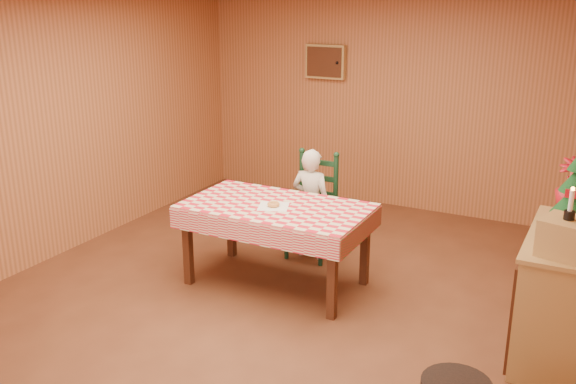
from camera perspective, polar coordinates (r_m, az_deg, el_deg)
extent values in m
plane|color=brown|center=(5.69, -0.94, -9.70)|extent=(6.00, 6.00, 0.00)
cube|color=#AC683E|center=(7.94, 9.47, 7.85)|extent=(5.00, 0.10, 2.60)
cube|color=#AC683E|center=(6.76, -20.07, 5.34)|extent=(0.10, 6.00, 2.60)
cube|color=tan|center=(8.14, 3.36, 11.49)|extent=(0.52, 0.08, 0.42)
cube|color=#482313|center=(8.10, 3.23, 11.47)|extent=(0.46, 0.02, 0.36)
sphere|color=black|center=(8.02, 4.38, 11.38)|extent=(0.04, 0.04, 0.04)
cube|color=#482313|center=(5.74, -1.06, -1.63)|extent=(1.60, 0.90, 0.06)
cube|color=#482313|center=(5.95, -8.88, -5.01)|extent=(0.07, 0.07, 0.69)
cube|color=#482313|center=(5.29, 3.96, -7.84)|extent=(0.07, 0.07, 0.69)
cube|color=#482313|center=(6.52, -5.06, -2.83)|extent=(0.07, 0.07, 0.69)
cube|color=#482313|center=(5.91, 6.86, -5.07)|extent=(0.07, 0.07, 0.69)
cube|color=red|center=(5.73, -1.06, -1.25)|extent=(1.64, 0.94, 0.02)
cube|color=red|center=(5.38, -3.45, -3.69)|extent=(1.64, 0.02, 0.18)
cube|color=red|center=(6.16, 1.03, -0.88)|extent=(1.64, 0.02, 0.18)
cube|color=#315A29|center=(6.18, -7.75, -0.99)|extent=(0.02, 0.94, 0.18)
cube|color=#315A29|center=(5.44, 6.57, -3.53)|extent=(0.02, 0.94, 0.18)
cube|color=black|center=(6.45, 2.05, -2.17)|extent=(0.44, 0.40, 0.04)
cylinder|color=black|center=(6.47, -0.14, -4.24)|extent=(0.04, 0.04, 0.41)
cylinder|color=black|center=(6.32, 2.93, -4.82)|extent=(0.04, 0.04, 0.41)
cylinder|color=black|center=(6.75, 1.20, -3.28)|extent=(0.04, 0.04, 0.41)
cylinder|color=black|center=(6.60, 4.16, -3.82)|extent=(0.04, 0.04, 0.41)
cylinder|color=black|center=(6.58, 1.23, 1.16)|extent=(0.05, 0.05, 0.60)
sphere|color=black|center=(6.50, 1.25, 3.69)|extent=(0.06, 0.06, 0.06)
cylinder|color=black|center=(6.43, 4.27, 0.71)|extent=(0.05, 0.05, 0.60)
sphere|color=black|center=(6.35, 4.33, 3.30)|extent=(0.06, 0.06, 0.06)
cube|color=black|center=(6.54, 2.72, -0.07)|extent=(0.38, 0.03, 0.05)
cube|color=black|center=(6.49, 2.74, 1.28)|extent=(0.38, 0.03, 0.05)
cube|color=black|center=(6.45, 2.76, 2.64)|extent=(0.38, 0.03, 0.05)
imported|color=silver|center=(6.41, 2.07, -1.05)|extent=(0.41, 0.27, 1.12)
cube|color=white|center=(5.68, -1.30, -1.29)|extent=(0.34, 0.34, 0.00)
torus|color=#D6924C|center=(5.68, -1.30, -1.09)|extent=(0.12, 0.12, 0.04)
cube|color=tan|center=(5.19, 23.06, -8.51)|extent=(0.50, 1.20, 0.90)
cube|color=tan|center=(5.02, 23.69, -3.71)|extent=(0.54, 1.24, 0.03)
cube|color=#482313|center=(5.21, 20.20, -8.08)|extent=(0.02, 1.20, 0.80)
cube|color=tan|center=(4.59, 23.48, -3.73)|extent=(0.37, 0.37, 0.25)
cylinder|color=#482313|center=(5.24, 23.99, -2.25)|extent=(0.04, 0.04, 0.08)
cone|color=#0C3817|center=(5.19, 24.21, -0.59)|extent=(0.34, 0.34, 0.24)
cube|color=#A30F1B|center=(5.02, 23.97, -0.16)|extent=(0.10, 0.02, 0.06)
sphere|color=#A30F1B|center=(5.21, 23.62, 0.72)|extent=(0.04, 0.04, 0.04)
imported|color=#A30F1B|center=(5.47, 23.95, 0.53)|extent=(0.30, 0.30, 0.43)
cylinder|color=black|center=(4.54, 23.72, -1.91)|extent=(0.07, 0.07, 0.06)
cylinder|color=white|center=(4.51, 23.87, -0.71)|extent=(0.03, 0.03, 0.14)
sphere|color=orange|center=(4.49, 24.00, 0.29)|extent=(0.02, 0.02, 0.02)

